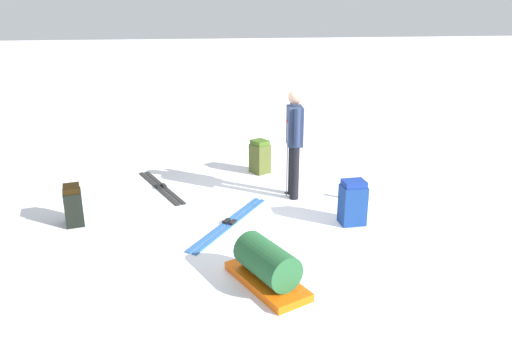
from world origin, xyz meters
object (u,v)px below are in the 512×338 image
object	(u,v)px
skier_standing	(294,138)
backpack_large_dark	(260,157)
ski_pair_near	(229,223)
backpack_small_spare	(73,205)
backpack_bright	(353,203)
ski_poles_planted_near	(292,154)
ski_pair_far	(161,187)
gear_sled	(267,266)
thermos_bottle	(352,191)

from	to	relation	value
skier_standing	backpack_large_dark	xyz separation A→B (m)	(0.34, -1.23, -0.66)
skier_standing	ski_pair_near	xyz separation A→B (m)	(1.10, 0.88, -0.94)
skier_standing	backpack_small_spare	world-z (taller)	skier_standing
backpack_bright	backpack_small_spare	xyz separation A→B (m)	(3.81, -0.57, -0.04)
backpack_small_spare	ski_poles_planted_near	world-z (taller)	ski_poles_planted_near
backpack_small_spare	ski_poles_planted_near	distance (m)	3.28
ski_pair_far	ski_poles_planted_near	size ratio (longest dim) A/B	1.35
ski_pair_near	ski_pair_far	bearing A→B (deg)	-57.89
skier_standing	ski_poles_planted_near	world-z (taller)	skier_standing
gear_sled	backpack_small_spare	bearing A→B (deg)	-39.34
gear_sled	ski_pair_near	bearing A→B (deg)	-81.25
ski_pair_near	ski_pair_far	xyz separation A→B (m)	(0.99, -1.58, 0.00)
thermos_bottle	skier_standing	bearing A→B (deg)	-16.70
backpack_small_spare	gear_sled	distance (m)	3.07
ski_pair_near	backpack_small_spare	size ratio (longest dim) A/B	3.03
backpack_small_spare	gear_sled	bearing A→B (deg)	140.66
ski_pair_near	gear_sled	world-z (taller)	gear_sled
backpack_large_dark	gear_sled	distance (m)	3.76
ski_pair_near	backpack_bright	bearing A→B (deg)	172.07
backpack_large_dark	ski_poles_planted_near	size ratio (longest dim) A/B	0.48
backpack_small_spare	thermos_bottle	xyz separation A→B (m)	(-4.12, -0.28, -0.14)
ski_pair_near	ski_poles_planted_near	world-z (taller)	ski_poles_planted_near
ski_pair_far	gear_sled	xyz separation A→B (m)	(-1.24, 3.19, 0.21)
skier_standing	backpack_large_dark	distance (m)	1.44
backpack_small_spare	gear_sled	xyz separation A→B (m)	(-2.37, 1.94, -0.05)
thermos_bottle	ski_poles_planted_near	bearing A→B (deg)	-18.10
skier_standing	gear_sled	size ratio (longest dim) A/B	1.46
skier_standing	thermos_bottle	xyz separation A→B (m)	(-0.89, 0.27, -0.82)
backpack_bright	skier_standing	bearing A→B (deg)	-62.43
skier_standing	backpack_large_dark	size ratio (longest dim) A/B	2.80
skier_standing	backpack_large_dark	bearing A→B (deg)	-74.68
ski_pair_near	thermos_bottle	distance (m)	2.09
ski_pair_near	gear_sled	xyz separation A→B (m)	(-0.25, 1.61, 0.21)
ski_pair_near	skier_standing	bearing A→B (deg)	-141.41
skier_standing	ski_pair_far	world-z (taller)	skier_standing
ski_poles_planted_near	backpack_bright	bearing A→B (deg)	117.93
ski_poles_planted_near	gear_sled	world-z (taller)	ski_poles_planted_near
ski_pair_near	ski_poles_planted_near	bearing A→B (deg)	-139.73
backpack_bright	backpack_small_spare	bearing A→B (deg)	-8.48
ski_pair_near	ski_poles_planted_near	distance (m)	1.57
ski_pair_near	backpack_bright	size ratio (longest dim) A/B	2.69
ski_pair_far	ski_pair_near	bearing A→B (deg)	122.11
ski_pair_far	backpack_large_dark	xyz separation A→B (m)	(-1.76, -0.53, 0.28)
ski_pair_near	gear_sled	size ratio (longest dim) A/B	1.46
ski_pair_far	skier_standing	bearing A→B (deg)	161.52
backpack_small_spare	thermos_bottle	world-z (taller)	backpack_small_spare
backpack_large_dark	gear_sled	bearing A→B (deg)	82.05
backpack_bright	backpack_large_dark	bearing A→B (deg)	-68.60
backpack_bright	ski_pair_far	bearing A→B (deg)	-34.14
ski_poles_planted_near	ski_pair_far	bearing A→B (deg)	-17.89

